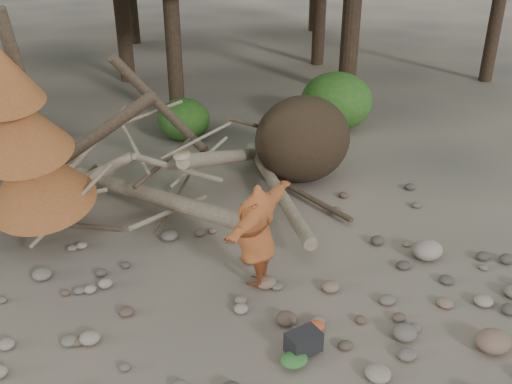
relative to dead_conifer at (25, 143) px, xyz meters
name	(u,v)px	position (x,y,z in m)	size (l,w,h in m)	color
ground	(273,317)	(3.12, -3.37, -2.11)	(120.00, 120.00, 0.00)	#514C44
deadfall_pile	(280,146)	(5.13, 0.87, -1.16)	(8.55, 5.24, 3.30)	#332619
dead_conifer	(25,143)	(0.00, 0.00, 0.00)	(2.06, 2.16, 4.35)	#4C3F30
bush_mid	(184,119)	(3.92, 4.43, -1.55)	(1.40, 1.40, 1.12)	#285719
bush_right	(336,101)	(8.12, 3.63, -1.31)	(2.00, 2.00, 1.60)	#326720
frisbee_thrower	(256,235)	(3.17, -2.54, -1.13)	(2.21, 1.96, 2.39)	#964821
backpack	(303,345)	(3.18, -4.28, -1.95)	(0.47, 0.32, 0.32)	black
cloth_green	(294,363)	(2.95, -4.46, -2.04)	(0.39, 0.33, 0.15)	#2D692A
cloth_orange	(315,329)	(3.55, -3.92, -2.06)	(0.30, 0.25, 0.11)	#B9471F
boulder_front_right	(493,341)	(5.72, -5.22, -1.96)	(0.51, 0.46, 0.30)	#775D4A
boulder_mid_right	(427,250)	(6.34, -2.91, -1.94)	(0.55, 0.50, 0.33)	gray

